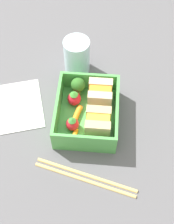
# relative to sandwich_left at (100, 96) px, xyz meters

# --- Properties ---
(ground_plane) EXTENTS (1.20, 1.20, 0.02)m
(ground_plane) POSITION_rel_sandwich_left_xyz_m (0.04, -0.03, -0.05)
(ground_plane) COLOR #555558
(bento_tray) EXTENTS (0.16, 0.13, 0.01)m
(bento_tray) POSITION_rel_sandwich_left_xyz_m (0.04, -0.03, -0.03)
(bento_tray) COLOR #4DA84C
(bento_tray) RESTS_ON ground_plane
(bento_rim) EXTENTS (0.16, 0.13, 0.05)m
(bento_rim) POSITION_rel_sandwich_left_xyz_m (0.04, -0.03, -0.00)
(bento_rim) COLOR #4DA84C
(bento_rim) RESTS_ON bento_tray
(sandwich_left) EXTENTS (0.05, 0.05, 0.06)m
(sandwich_left) POSITION_rel_sandwich_left_xyz_m (0.00, 0.00, 0.00)
(sandwich_left) COLOR #DFB78D
(sandwich_left) RESTS_ON bento_tray
(sandwich_center_left) EXTENTS (0.05, 0.05, 0.06)m
(sandwich_center_left) POSITION_rel_sandwich_left_xyz_m (0.07, 0.00, 0.00)
(sandwich_center_left) COLOR tan
(sandwich_center_left) RESTS_ON bento_tray
(broccoli_floret) EXTENTS (0.03, 0.03, 0.04)m
(broccoli_floret) POSITION_rel_sandwich_left_xyz_m (-0.03, -0.05, -0.00)
(broccoli_floret) COLOR #90BB62
(broccoli_floret) RESTS_ON bento_tray
(strawberry_far_left) EXTENTS (0.03, 0.03, 0.04)m
(strawberry_far_left) POSITION_rel_sandwich_left_xyz_m (0.00, -0.06, -0.01)
(strawberry_far_left) COLOR red
(strawberry_far_left) RESTS_ON bento_tray
(carrot_stick_left) EXTENTS (0.04, 0.02, 0.01)m
(carrot_stick_left) POSITION_rel_sandwich_left_xyz_m (0.03, -0.05, -0.02)
(carrot_stick_left) COLOR orange
(carrot_stick_left) RESTS_ON bento_tray
(strawberry_left) EXTENTS (0.03, 0.03, 0.03)m
(strawberry_left) POSITION_rel_sandwich_left_xyz_m (0.07, -0.05, -0.01)
(strawberry_left) COLOR red
(strawberry_left) RESTS_ON bento_tray
(carrot_stick_far_left) EXTENTS (0.04, 0.01, 0.01)m
(carrot_stick_far_left) POSITION_rel_sandwich_left_xyz_m (0.09, -0.05, -0.02)
(carrot_stick_far_left) COLOR orange
(carrot_stick_far_left) RESTS_ON bento_tray
(chopstick_pair) EXTENTS (0.07, 0.20, 0.01)m
(chopstick_pair) POSITION_rel_sandwich_left_xyz_m (0.17, -0.02, -0.04)
(chopstick_pair) COLOR #D8B567
(chopstick_pair) RESTS_ON ground_plane
(drinking_glass) EXTENTS (0.06, 0.06, 0.09)m
(drinking_glass) POSITION_rel_sandwich_left_xyz_m (-0.11, -0.06, 0.00)
(drinking_glass) COLOR silver
(drinking_glass) RESTS_ON ground_plane
(folded_napkin) EXTENTS (0.16, 0.13, 0.00)m
(folded_napkin) POSITION_rel_sandwich_left_xyz_m (0.01, -0.18, -0.04)
(folded_napkin) COLOR white
(folded_napkin) RESTS_ON ground_plane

